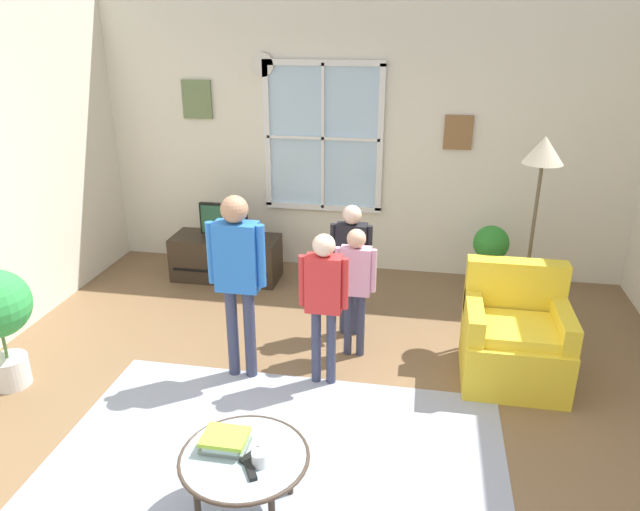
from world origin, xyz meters
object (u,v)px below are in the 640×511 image
object	(u,v)px
coffee_table	(244,460)
person_blue_shirt	(237,267)
cup	(260,459)
floor_lamp	(541,171)
person_pink_shirt	(355,278)
armchair	(514,339)
potted_plant_by_window	(490,253)
tv_stand	(226,258)
person_red_shirt	(324,293)
book_stack	(225,441)
person_black_shirt	(351,255)
remote_near_cup	(251,455)
remote_near_books	(251,471)
television	(224,220)

from	to	relation	value
coffee_table	person_blue_shirt	world-z (taller)	person_blue_shirt
cup	floor_lamp	xyz separation A→B (m)	(1.67, 2.49, 1.01)
floor_lamp	person_pink_shirt	bearing A→B (deg)	-156.16
armchair	potted_plant_by_window	world-z (taller)	armchair
tv_stand	person_red_shirt	xyz separation A→B (m)	(1.36, -1.76, 0.52)
potted_plant_by_window	book_stack	bearing A→B (deg)	-117.25
person_black_shirt	person_red_shirt	bearing A→B (deg)	-96.91
tv_stand	book_stack	world-z (taller)	book_stack
book_stack	person_red_shirt	size ratio (longest dim) A/B	0.21
person_black_shirt	coffee_table	bearing A→B (deg)	-97.54
potted_plant_by_window	floor_lamp	world-z (taller)	floor_lamp
armchair	potted_plant_by_window	size ratio (longest dim) A/B	1.24
person_blue_shirt	floor_lamp	distance (m)	2.52
tv_stand	remote_near_cup	bearing A→B (deg)	-68.93
cup	remote_near_books	distance (m)	0.08
coffee_table	person_black_shirt	bearing A→B (deg)	82.46
person_pink_shirt	tv_stand	bearing A→B (deg)	139.46
cup	remote_near_cup	size ratio (longest dim) A/B	0.62
floor_lamp	armchair	bearing A→B (deg)	-102.31
television	coffee_table	bearing A→B (deg)	-69.55
book_stack	cup	distance (m)	0.25
person_red_shirt	tv_stand	bearing A→B (deg)	127.76
remote_near_books	person_black_shirt	xyz separation A→B (m)	(0.22, 2.29, 0.32)
potted_plant_by_window	television	bearing A→B (deg)	-176.68
armchair	person_red_shirt	distance (m)	1.52
coffee_table	person_pink_shirt	size ratio (longest dim) A/B	0.65
floor_lamp	remote_near_cup	bearing A→B (deg)	-125.26
floor_lamp	person_red_shirt	bearing A→B (deg)	-146.09
tv_stand	television	bearing A→B (deg)	-90.00
coffee_table	remote_near_books	size ratio (longest dim) A/B	5.09
cup	potted_plant_by_window	bearing A→B (deg)	66.61
cup	person_black_shirt	bearing A→B (deg)	85.26
television	person_blue_shirt	bearing A→B (deg)	-67.74
television	remote_near_books	world-z (taller)	television
coffee_table	person_pink_shirt	xyz separation A→B (m)	(0.37, 1.82, 0.30)
book_stack	remote_near_books	distance (m)	0.25
television	potted_plant_by_window	xyz separation A→B (m)	(2.72, 0.16, -0.24)
person_blue_shirt	television	bearing A→B (deg)	112.26
potted_plant_by_window	person_blue_shirt	bearing A→B (deg)	-136.01
armchair	remote_near_cup	size ratio (longest dim) A/B	6.21
tv_stand	person_pink_shirt	bearing A→B (deg)	-40.54
remote_near_cup	floor_lamp	world-z (taller)	floor_lamp
television	book_stack	distance (m)	3.27
television	person_red_shirt	size ratio (longest dim) A/B	0.42
remote_near_books	potted_plant_by_window	bearing A→B (deg)	66.53
coffee_table	cup	world-z (taller)	cup
television	book_stack	world-z (taller)	television
potted_plant_by_window	floor_lamp	bearing A→B (deg)	-75.68
person_pink_shirt	person_blue_shirt	world-z (taller)	person_blue_shirt
person_red_shirt	floor_lamp	bearing A→B (deg)	33.91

